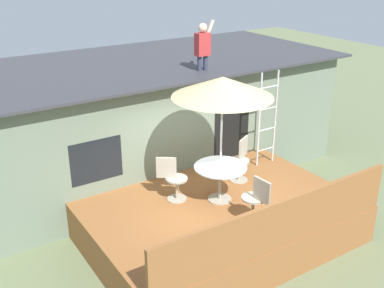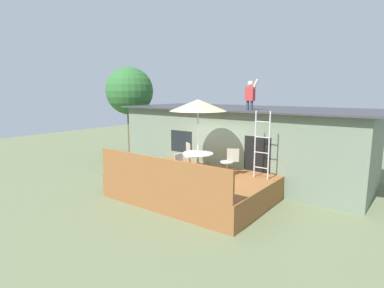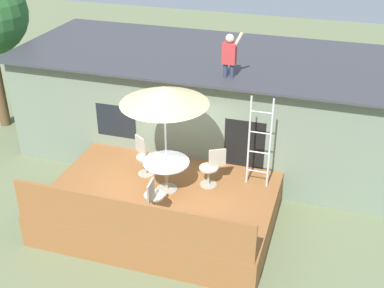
% 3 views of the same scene
% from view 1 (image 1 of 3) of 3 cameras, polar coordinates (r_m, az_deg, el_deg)
% --- Properties ---
extents(ground_plane, '(40.00, 40.00, 0.00)m').
position_cam_1_polar(ground_plane, '(9.87, 2.97, -11.10)').
color(ground_plane, '#66704C').
extents(house, '(10.50, 4.50, 2.93)m').
position_cam_1_polar(house, '(11.99, -6.96, 2.98)').
color(house, slate).
rests_on(house, ground).
extents(deck, '(5.13, 3.70, 0.80)m').
position_cam_1_polar(deck, '(9.65, 3.02, -9.13)').
color(deck, brown).
rests_on(deck, ground).
extents(deck_railing, '(5.03, 0.08, 0.90)m').
position_cam_1_polar(deck_railing, '(8.04, 10.76, -9.54)').
color(deck_railing, brown).
rests_on(deck_railing, deck).
extents(patio_table, '(1.04, 1.04, 0.74)m').
position_cam_1_polar(patio_table, '(9.26, 3.46, -3.61)').
color(patio_table, '#A59E8C').
rests_on(patio_table, deck).
extents(patio_umbrella, '(1.90, 1.90, 2.54)m').
position_cam_1_polar(patio_umbrella, '(8.63, 3.73, 6.93)').
color(patio_umbrella, silver).
rests_on(patio_umbrella, deck).
extents(step_ladder, '(0.52, 0.04, 2.20)m').
position_cam_1_polar(step_ladder, '(10.80, 9.14, 3.02)').
color(step_ladder, silver).
rests_on(step_ladder, deck).
extents(person_figure, '(0.47, 0.20, 1.11)m').
position_cam_1_polar(person_figure, '(10.62, 1.34, 12.13)').
color(person_figure, '#33384C').
rests_on(person_figure, house).
extents(patio_chair_left, '(0.56, 0.46, 0.92)m').
position_cam_1_polar(patio_chair_left, '(9.34, -2.33, -4.24)').
color(patio_chair_left, '#A59E8C').
rests_on(patio_chair_left, deck).
extents(patio_chair_right, '(0.58, 0.44, 0.92)m').
position_cam_1_polar(patio_chair_right, '(10.19, 5.92, -1.93)').
color(patio_chair_right, '#A59E8C').
rests_on(patio_chair_right, deck).
extents(patio_chair_near, '(0.44, 0.62, 0.92)m').
position_cam_1_polar(patio_chair_near, '(8.67, 7.79, -6.73)').
color(patio_chair_near, '#A59E8C').
rests_on(patio_chair_near, deck).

